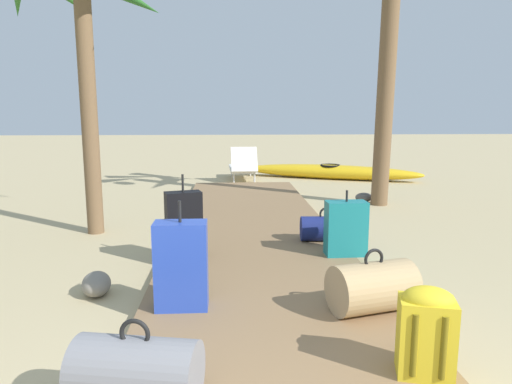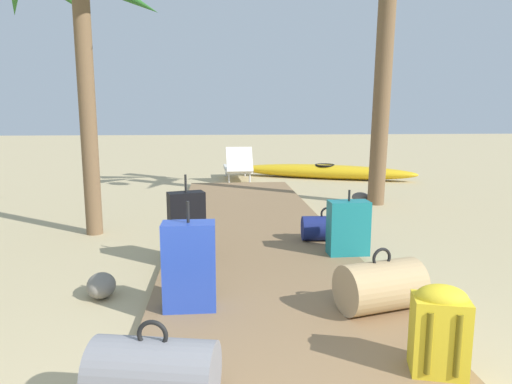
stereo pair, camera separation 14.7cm
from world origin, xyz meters
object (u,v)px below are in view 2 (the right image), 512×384
Objects in this scene: lounge_chair at (238,167)px; kayak at (325,171)px; suitcase_teal at (348,228)px; duffel_bag_grey at (154,373)px; suitcase_black at (187,225)px; duffel_bag_navy at (327,228)px; suitcase_blue at (189,266)px; duffel_bag_tan at (380,286)px; backpack_yellow at (440,327)px.

lounge_chair reaches higher than kayak.
suitcase_teal is at bearing -81.74° from lounge_chair.
suitcase_teal reaches higher than duffel_bag_grey.
suitcase_black is at bearing 179.10° from suitcase_teal.
lounge_chair reaches higher than duffel_bag_navy.
suitcase_blue reaches higher than lounge_chair.
duffel_bag_tan is 7.70m from lounge_chair.
lounge_chair is at bearing 82.50° from suitcase_black.
duffel_bag_grey is 3.47m from duffel_bag_navy.
suitcase_blue reaches higher than kayak.
suitcase_teal reaches higher than kayak.
backpack_yellow is at bearing 6.39° from duffel_bag_grey.
lounge_chair reaches higher than suitcase_teal.
suitcase_teal is 1.72m from suitcase_black.
backpack_yellow is (0.04, -0.87, 0.09)m from duffel_bag_tan.
suitcase_black reaches higher than duffel_bag_tan.
suitcase_blue reaches higher than backpack_yellow.
suitcase_black is at bearing 94.49° from suitcase_blue.
backpack_yellow reaches higher than duffel_bag_navy.
lounge_chair reaches higher than backpack_yellow.
lounge_chair is (-0.90, 6.23, -0.04)m from suitcase_teal.
duffel_bag_grey is 0.99× the size of duffel_bag_tan.
duffel_bag_navy is 5.72m from lounge_chair.
suitcase_blue is (0.11, 1.21, 0.16)m from duffel_bag_grey.
duffel_bag_tan reaches higher than duffel_bag_navy.
duffel_bag_tan is 2.15m from suitcase_black.
duffel_bag_navy is at bearing 61.76° from duffel_bag_grey.
duffel_bag_grey is 0.79× the size of suitcase_black.
backpack_yellow reaches higher than duffel_bag_tan.
duffel_bag_grey is at bearing -118.24° from duffel_bag_navy.
backpack_yellow is at bearing -34.47° from suitcase_blue.
duffel_bag_tan is 7.89m from kayak.
lounge_chair is (-0.81, 5.66, 0.10)m from duffel_bag_navy.
suitcase_black is (-1.63, -0.54, 0.20)m from duffel_bag_navy.
duffel_bag_grey is 0.46× the size of lounge_chair.
backpack_yellow is (1.60, -2.33, -0.07)m from suitcase_black.
kayak is (2.97, 8.82, -0.09)m from duffel_bag_grey.
duffel_bag_grey is at bearing -173.61° from backpack_yellow.
duffel_bag_navy is 1.13× the size of backpack_yellow.
suitcase_teal is 1.31× the size of backpack_yellow.
backpack_yellow is at bearing -84.74° from lounge_chair.
duffel_bag_navy is (1.64, 3.05, -0.03)m from duffel_bag_grey.
duffel_bag_grey is 3.03m from suitcase_teal.
kayak is (2.95, 6.31, -0.26)m from suitcase_black.
suitcase_blue is 0.20× the size of kayak.
suitcase_teal reaches higher than duffel_bag_tan.
duffel_bag_navy is 2.40m from suitcase_blue.
duffel_bag_navy is at bearing 18.34° from suitcase_black.
suitcase_teal is 1.16× the size of duffel_bag_navy.
duffel_bag_tan is at bearing -91.78° from duffel_bag_navy.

